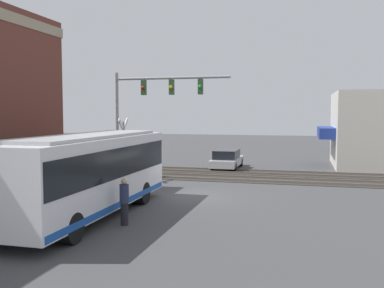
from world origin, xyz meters
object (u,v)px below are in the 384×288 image
parked_car_silver (227,160)px  pedestrian_near_bus (124,201)px  city_bus (89,172)px  crossing_signal (123,143)px  pedestrian_at_crossing (137,167)px

parked_car_silver → pedestrian_near_bus: 16.79m
city_bus → pedestrian_near_bus: bearing=-112.0°
crossing_signal → parked_car_silver: bearing=-33.1°
city_bus → pedestrian_at_crossing: 9.16m
city_bus → parked_car_silver: 16.30m
crossing_signal → parked_car_silver: (7.54, -4.92, -1.63)m
crossing_signal → pedestrian_at_crossing: (0.45, -0.67, -1.45)m
crossing_signal → pedestrian_near_bus: (-9.23, -4.10, -1.41)m
parked_car_silver → pedestrian_near_bus: bearing=177.2°
pedestrian_at_crossing → pedestrian_near_bus: bearing=-160.5°
city_bus → pedestrian_near_bus: size_ratio=5.83×
crossing_signal → pedestrian_near_bus: crossing_signal is taller
city_bus → crossing_signal: size_ratio=2.65×
city_bus → pedestrian_near_bus: 2.12m
pedestrian_at_crossing → parked_car_silver: bearing=-30.9°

